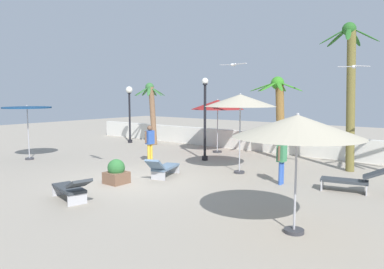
% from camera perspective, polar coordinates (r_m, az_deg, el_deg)
% --- Properties ---
extents(ground_plane, '(56.00, 56.00, 0.00)m').
position_cam_1_polar(ground_plane, '(13.10, -8.40, -7.27)').
color(ground_plane, '#9E9384').
extents(boundary_wall, '(25.20, 0.30, 1.05)m').
position_cam_1_polar(boundary_wall, '(19.97, 10.17, -1.07)').
color(boundary_wall, silver).
rests_on(boundary_wall, ground_plane).
extents(patio_umbrella_0, '(2.79, 2.79, 2.83)m').
position_cam_1_polar(patio_umbrella_0, '(19.03, 4.07, 4.70)').
color(patio_umbrella_0, '#333338').
rests_on(patio_umbrella_0, ground_plane).
extents(patio_umbrella_1, '(2.81, 2.81, 2.68)m').
position_cam_1_polar(patio_umbrella_1, '(8.12, 16.29, 1.22)').
color(patio_umbrella_1, '#333338').
rests_on(patio_umbrella_1, ground_plane).
extents(patio_umbrella_2, '(2.17, 2.17, 2.58)m').
position_cam_1_polar(patio_umbrella_2, '(18.56, -24.58, 3.51)').
color(patio_umbrella_2, '#333338').
rests_on(patio_umbrella_2, ground_plane).
extents(patio_umbrella_3, '(2.74, 2.74, 3.12)m').
position_cam_1_polar(patio_umbrella_3, '(14.02, 7.64, 5.31)').
color(patio_umbrella_3, '#333338').
rests_on(patio_umbrella_3, ground_plane).
extents(palm_tree_0, '(2.00, 1.99, 3.78)m').
position_cam_1_polar(palm_tree_0, '(22.28, -6.40, 4.57)').
color(palm_tree_0, brown).
rests_on(palm_tree_0, ground_plane).
extents(palm_tree_1, '(2.16, 2.22, 5.87)m').
position_cam_1_polar(palm_tree_1, '(15.65, 23.70, 7.45)').
color(palm_tree_1, brown).
rests_on(palm_tree_1, ground_plane).
extents(palm_tree_2, '(2.67, 2.69, 3.92)m').
position_cam_1_polar(palm_tree_2, '(17.61, 13.60, 4.29)').
color(palm_tree_2, brown).
rests_on(palm_tree_2, ground_plane).
extents(lamp_post_0, '(0.42, 0.42, 3.57)m').
position_cam_1_polar(lamp_post_0, '(23.18, -9.85, 4.64)').
color(lamp_post_0, black).
rests_on(lamp_post_0, ground_plane).
extents(lamp_post_1, '(0.30, 0.30, 3.83)m').
position_cam_1_polar(lamp_post_1, '(16.72, 2.06, 2.92)').
color(lamp_post_1, black).
rests_on(lamp_post_1, ground_plane).
extents(lounge_chair_0, '(1.92, 0.96, 0.81)m').
position_cam_1_polar(lounge_chair_0, '(11.03, -18.48, -7.98)').
color(lounge_chair_0, '#B7B7BC').
rests_on(lounge_chair_0, ground_plane).
extents(lounge_chair_1, '(1.09, 1.96, 0.84)m').
position_cam_1_polar(lounge_chair_1, '(13.43, -4.61, -5.16)').
color(lounge_chair_1, '#B7B7BC').
rests_on(lounge_chair_1, ground_plane).
extents(lounge_chair_2, '(1.92, 0.93, 0.82)m').
position_cam_1_polar(lounge_chair_2, '(12.47, 23.94, -6.55)').
color(lounge_chair_2, '#B7B7BC').
rests_on(lounge_chair_2, ground_plane).
extents(guest_0, '(0.26, 0.56, 1.69)m').
position_cam_1_polar(guest_0, '(16.31, -6.67, -0.90)').
color(guest_0, gold).
rests_on(guest_0, ground_plane).
extents(guest_1, '(0.25, 0.56, 1.57)m').
position_cam_1_polar(guest_1, '(12.68, 13.98, -3.49)').
color(guest_1, '#3359B2').
rests_on(guest_1, ground_plane).
extents(seagull_0, '(1.39, 0.38, 0.14)m').
position_cam_1_polar(seagull_0, '(16.02, 6.53, 10.91)').
color(seagull_0, white).
extents(seagull_2, '(1.06, 0.38, 0.14)m').
position_cam_1_polar(seagull_2, '(14.27, 24.19, 9.76)').
color(seagull_2, white).
extents(planter, '(0.70, 0.70, 0.85)m').
position_cam_1_polar(planter, '(12.83, -11.86, -5.88)').
color(planter, brown).
rests_on(planter, ground_plane).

